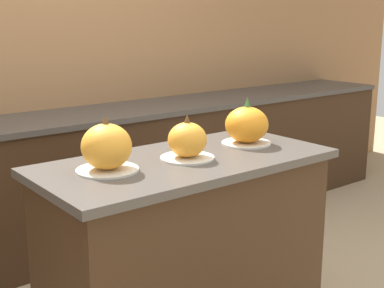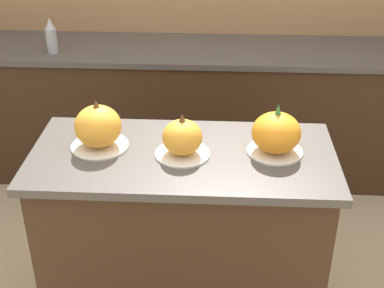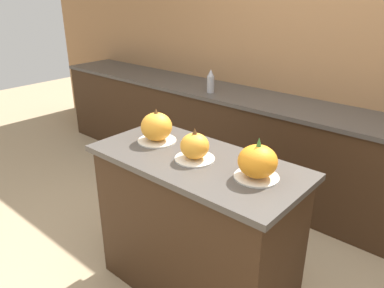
# 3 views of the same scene
# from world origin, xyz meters

# --- Properties ---
(wall_back) EXTENTS (8.00, 0.06, 2.50)m
(wall_back) POSITION_xyz_m (0.00, 1.72, 1.25)
(wall_back) COLOR #9E7047
(wall_back) RESTS_ON ground_plane
(kitchen_island) EXTENTS (1.23, 0.59, 0.93)m
(kitchen_island) POSITION_xyz_m (0.00, 0.00, 0.47)
(kitchen_island) COLOR #382314
(kitchen_island) RESTS_ON ground_plane
(back_counter) EXTENTS (6.00, 0.60, 0.89)m
(back_counter) POSITION_xyz_m (0.00, 1.39, 0.45)
(back_counter) COLOR #382314
(back_counter) RESTS_ON ground_plane
(pumpkin_cake_left) EXTENTS (0.24, 0.24, 0.21)m
(pumpkin_cake_left) POSITION_xyz_m (-0.34, 0.04, 1.02)
(pumpkin_cake_left) COLOR silver
(pumpkin_cake_left) RESTS_ON kitchen_island
(pumpkin_cake_center) EXTENTS (0.22, 0.22, 0.18)m
(pumpkin_cake_center) POSITION_xyz_m (0.00, -0.01, 1.01)
(pumpkin_cake_center) COLOR silver
(pumpkin_cake_center) RESTS_ON kitchen_island
(pumpkin_cake_right) EXTENTS (0.23, 0.23, 0.22)m
(pumpkin_cake_right) POSITION_xyz_m (0.37, 0.03, 1.02)
(pumpkin_cake_right) COLOR silver
(pumpkin_cake_right) RESTS_ON kitchen_island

